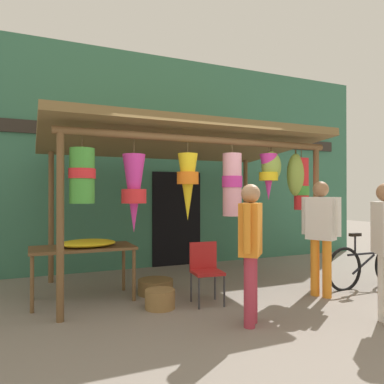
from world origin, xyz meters
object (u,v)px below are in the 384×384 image
flower_heap_on_table (89,243)px  wicker_basket_spare (155,287)px  parked_bicycle (368,266)px  display_table (83,252)px  customer_foreground (251,242)px  wicker_basket_by_table (160,299)px  passerby_at_right (321,228)px  folding_chair (205,267)px

flower_heap_on_table → wicker_basket_spare: bearing=-0.4°
flower_heap_on_table → parked_bicycle: 4.47m
display_table → customer_foreground: 2.48m
display_table → wicker_basket_by_table: display_table is taller
display_table → parked_bicycle: bearing=-13.9°
display_table → passerby_at_right: bearing=-20.4°
folding_chair → passerby_at_right: bearing=-13.5°
folding_chair → customer_foreground: bearing=-84.3°
display_table → wicker_basket_spare: display_table is taller
folding_chair → customer_foreground: 1.11m
wicker_basket_by_table → wicker_basket_spare: 0.73m
display_table → passerby_at_right: 3.51m
wicker_basket_spare → passerby_at_right: (2.21, -1.13, 0.91)m
parked_bicycle → wicker_basket_spare: bearing=163.3°
wicker_basket_by_table → wicker_basket_spare: size_ratio=0.75×
flower_heap_on_table → wicker_basket_by_table: size_ratio=1.97×
display_table → parked_bicycle: size_ratio=0.82×
flower_heap_on_table → display_table: bearing=132.7°
flower_heap_on_table → wicker_basket_by_table: bearing=-41.2°
wicker_basket_spare → parked_bicycle: size_ratio=0.31×
customer_foreground → wicker_basket_spare: bearing=109.3°
folding_chair → wicker_basket_by_table: 0.77m
customer_foreground → passerby_at_right: (1.61, 0.59, 0.05)m
wicker_basket_spare → passerby_at_right: size_ratio=0.31×
folding_chair → passerby_at_right: 1.84m
flower_heap_on_table → folding_chair: size_ratio=0.94×
parked_bicycle → customer_foreground: size_ratio=1.06×
passerby_at_right → parked_bicycle: bearing=6.6°
flower_heap_on_table → wicker_basket_by_table: flower_heap_on_table is taller
wicker_basket_spare → customer_foreground: bearing=-70.7°
display_table → customer_foreground: (1.67, -1.81, 0.27)m
display_table → folding_chair: folding_chair is taller
flower_heap_on_table → customer_foreground: bearing=-47.4°
display_table → wicker_basket_by_table: 1.33m
folding_chair → wicker_basket_spare: 0.96m
wicker_basket_by_table → parked_bicycle: 3.52m
parked_bicycle → passerby_at_right: bearing=-173.4°
folding_chair → wicker_basket_spare: folding_chair is taller
wicker_basket_spare → wicker_basket_by_table: bearing=-103.4°
wicker_basket_by_table → customer_foreground: 1.53m
wicker_basket_spare → passerby_at_right: passerby_at_right is taller
display_table → wicker_basket_spare: size_ratio=2.68×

